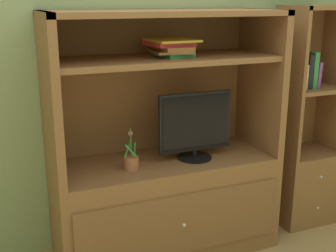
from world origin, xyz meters
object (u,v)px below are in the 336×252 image
(media_console, at_px, (165,180))
(tv_monitor, at_px, (195,126))
(bookshelf_tall, at_px, (305,153))
(magazine_stack, at_px, (171,47))
(potted_plant, at_px, (131,162))
(upright_book_row, at_px, (304,72))

(media_console, distance_m, tv_monitor, 0.43)
(tv_monitor, bearing_deg, bookshelf_tall, 3.68)
(media_console, bearing_deg, bookshelf_tall, 0.18)
(media_console, xyz_separation_m, magazine_stack, (0.04, -0.01, 0.91))
(media_console, height_order, potted_plant, media_console)
(bookshelf_tall, relative_size, upright_book_row, 6.26)
(tv_monitor, xyz_separation_m, bookshelf_tall, (1.00, 0.06, -0.35))
(tv_monitor, height_order, magazine_stack, magazine_stack)
(magazine_stack, bearing_deg, upright_book_row, -0.05)
(upright_book_row, bearing_deg, tv_monitor, -176.63)
(potted_plant, distance_m, magazine_stack, 0.77)
(potted_plant, distance_m, upright_book_row, 1.46)
(media_console, distance_m, magazine_stack, 0.91)
(media_console, xyz_separation_m, potted_plant, (-0.27, -0.09, 0.20))
(tv_monitor, height_order, upright_book_row, upright_book_row)
(tv_monitor, height_order, potted_plant, tv_monitor)
(bookshelf_tall, distance_m, upright_book_row, 0.66)
(tv_monitor, distance_m, magazine_stack, 0.55)
(upright_book_row, bearing_deg, media_console, 179.66)
(upright_book_row, bearing_deg, potted_plant, -176.57)
(magazine_stack, bearing_deg, bookshelf_tall, 0.47)
(media_console, height_order, upright_book_row, media_console)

